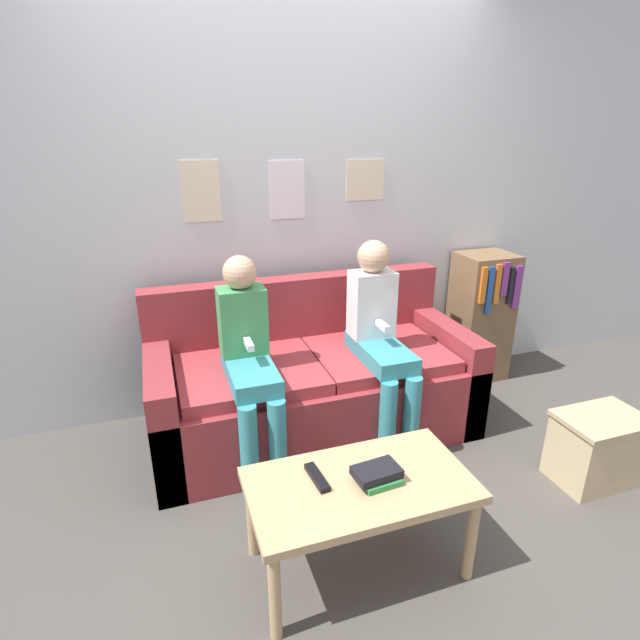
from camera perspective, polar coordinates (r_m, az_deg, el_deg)
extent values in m
plane|color=#4C4742|center=(2.71, 2.75, -17.85)|extent=(10.00, 10.00, 0.00)
cube|color=silver|center=(3.10, -3.88, 13.61)|extent=(8.00, 0.06, 2.60)
cube|color=beige|center=(2.97, -13.44, 14.08)|extent=(0.21, 0.00, 0.34)
cube|color=silver|center=(3.06, -3.74, 14.59)|extent=(0.21, 0.00, 0.34)
cube|color=beige|center=(3.22, 5.22, 15.64)|extent=(0.25, 0.00, 0.24)
cube|color=maroon|center=(2.96, -0.63, -9.01)|extent=(1.83, 0.81, 0.43)
cube|color=maroon|center=(3.07, -2.61, 1.01)|extent=(1.83, 0.14, 0.43)
cube|color=maroon|center=(2.81, -17.47, -9.97)|extent=(0.14, 0.81, 0.59)
cube|color=maroon|center=(3.25, 13.69, -5.14)|extent=(0.14, 0.81, 0.59)
cube|color=#A1343A|center=(2.73, -8.10, -6.00)|extent=(0.75, 0.65, 0.07)
cube|color=#A1343A|center=(2.94, 6.66, -3.84)|extent=(0.75, 0.65, 0.07)
cube|color=tan|center=(2.05, 4.58, -18.28)|extent=(0.87, 0.48, 0.04)
cylinder|color=tan|center=(1.97, -5.18, -28.89)|extent=(0.04, 0.04, 0.39)
cylinder|color=tan|center=(2.22, 16.90, -22.82)|extent=(0.04, 0.04, 0.39)
cylinder|color=tan|center=(2.24, -7.81, -21.37)|extent=(0.04, 0.04, 0.39)
cylinder|color=tan|center=(2.46, 11.43, -17.13)|extent=(0.04, 0.04, 0.39)
cylinder|color=teal|center=(2.49, -8.07, -14.67)|extent=(0.09, 0.09, 0.50)
cylinder|color=teal|center=(2.52, -4.85, -14.16)|extent=(0.09, 0.09, 0.50)
cube|color=teal|center=(2.57, -8.00, -5.79)|extent=(0.23, 0.50, 0.09)
cube|color=#429356|center=(2.61, -8.85, -0.08)|extent=(0.24, 0.16, 0.35)
sphere|color=tan|center=(2.53, -9.18, 5.39)|extent=(0.17, 0.17, 0.17)
cube|color=white|center=(2.50, -8.13, -2.77)|extent=(0.03, 0.12, 0.03)
cylinder|color=teal|center=(2.69, 7.69, -11.75)|extent=(0.09, 0.09, 0.50)
cylinder|color=teal|center=(2.75, 10.37, -11.15)|extent=(0.09, 0.09, 0.50)
cube|color=teal|center=(2.78, 6.95, -3.61)|extent=(0.23, 0.50, 0.09)
cube|color=white|center=(2.81, 5.92, 1.84)|extent=(0.24, 0.16, 0.37)
sphere|color=tan|center=(2.73, 6.14, 7.23)|extent=(0.18, 0.18, 0.18)
cube|color=white|center=(2.71, 7.17, -0.65)|extent=(0.03, 0.12, 0.03)
cube|color=black|center=(2.03, -0.35, -17.55)|extent=(0.05, 0.17, 0.02)
cube|color=#2D8442|center=(2.04, 6.69, -17.52)|extent=(0.16, 0.14, 0.02)
cube|color=black|center=(2.02, 6.49, -16.88)|extent=(0.19, 0.13, 0.04)
cube|color=brown|center=(3.71, 17.84, 0.37)|extent=(0.37, 0.31, 0.91)
cube|color=orange|center=(3.41, 18.16, 3.78)|extent=(0.04, 0.02, 0.24)
cube|color=#23519E|center=(3.46, 18.82, 3.22)|extent=(0.04, 0.02, 0.32)
cube|color=orange|center=(3.48, 19.60, 3.87)|extent=(0.04, 0.02, 0.27)
cube|color=#7A3389|center=(3.51, 20.37, 4.39)|extent=(0.05, 0.02, 0.23)
cube|color=black|center=(3.55, 20.95, 3.67)|extent=(0.03, 0.02, 0.25)
cube|color=#7A3389|center=(3.59, 21.60, 3.50)|extent=(0.05, 0.02, 0.29)
cube|color=#CCB284|center=(2.97, 29.04, -12.88)|extent=(0.41, 0.28, 0.34)
cube|color=tan|center=(2.88, 29.69, -9.80)|extent=(0.43, 0.30, 0.02)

